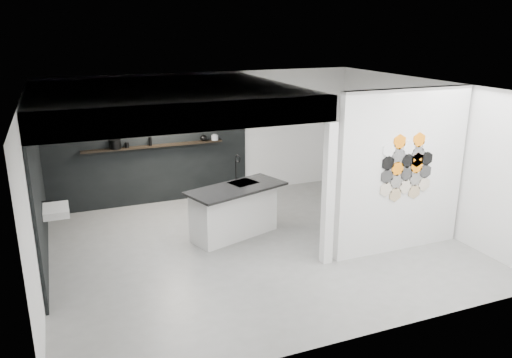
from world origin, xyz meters
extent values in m
cube|color=slate|center=(0.00, 0.00, -0.01)|extent=(7.00, 6.00, 0.01)
cube|color=silver|center=(2.23, -1.00, 1.40)|extent=(2.45, 0.15, 2.80)
cube|color=black|center=(-1.30, 2.97, 1.18)|extent=(4.40, 0.04, 2.35)
cube|color=black|center=(-3.47, 1.00, 1.18)|extent=(0.04, 4.00, 2.35)
cube|color=silver|center=(-1.30, 1.00, 2.55)|extent=(4.40, 4.00, 0.40)
cube|color=silver|center=(0.82, -1.00, 1.18)|extent=(0.16, 0.16, 2.35)
cube|color=silver|center=(-1.30, -0.92, 2.55)|extent=(4.40, 0.16, 0.40)
cube|color=silver|center=(-3.24, 0.80, 0.85)|extent=(0.40, 0.60, 0.12)
cube|color=black|center=(-1.20, 2.87, 1.30)|extent=(3.00, 0.15, 0.04)
cube|color=silver|center=(-0.22, 0.60, 0.46)|extent=(1.72, 1.07, 0.92)
cube|color=black|center=(-0.19, 0.52, 0.95)|extent=(1.99, 1.35, 0.04)
cube|color=black|center=(0.02, 0.74, 0.96)|extent=(0.59, 0.54, 0.02)
cylinder|color=black|center=(-0.05, 0.94, 1.18)|extent=(0.03, 0.03, 0.43)
torus|color=black|center=(-0.03, 0.88, 1.40)|extent=(0.07, 0.15, 0.15)
cylinder|color=black|center=(-2.00, 2.87, 1.41)|extent=(0.29, 0.29, 0.19)
ellipsoid|color=black|center=(-0.11, 2.87, 1.39)|extent=(0.20, 0.20, 0.13)
cylinder|color=gray|center=(0.15, 2.87, 1.37)|extent=(0.17, 0.17, 0.11)
cylinder|color=gray|center=(0.15, 2.87, 1.38)|extent=(0.09, 0.09, 0.13)
cylinder|color=black|center=(-1.28, 2.87, 1.41)|extent=(0.09, 0.09, 0.18)
cylinder|color=black|center=(-1.77, 2.87, 1.37)|extent=(0.12, 0.12, 0.11)
cylinder|color=beige|center=(1.86, -1.09, 1.16)|extent=(0.26, 0.02, 0.26)
cylinder|color=#2D2D2D|center=(1.86, -1.09, 1.39)|extent=(0.26, 0.02, 0.26)
cylinder|color=black|center=(1.86, -1.09, 1.61)|extent=(0.26, 0.02, 0.26)
cylinder|color=white|center=(1.86, -1.09, 1.84)|extent=(0.26, 0.02, 0.26)
cylinder|color=tan|center=(2.06, -1.09, 1.05)|extent=(0.26, 0.02, 0.26)
cylinder|color=#66635E|center=(2.06, -1.09, 1.27)|extent=(0.26, 0.02, 0.26)
cylinder|color=orange|center=(2.06, -1.09, 1.50)|extent=(0.26, 0.02, 0.26)
cylinder|color=black|center=(2.06, -1.09, 1.73)|extent=(0.26, 0.02, 0.26)
cylinder|color=orange|center=(2.06, -1.09, 1.95)|extent=(0.26, 0.02, 0.26)
cylinder|color=beige|center=(2.25, -1.09, 1.16)|extent=(0.26, 0.02, 0.26)
cylinder|color=#2D2D2D|center=(2.25, -1.09, 1.39)|extent=(0.26, 0.02, 0.26)
cylinder|color=black|center=(2.25, -1.09, 1.61)|extent=(0.26, 0.02, 0.26)
cylinder|color=white|center=(2.25, -1.09, 1.84)|extent=(0.26, 0.02, 0.26)
cylinder|color=tan|center=(2.44, -1.09, 1.05)|extent=(0.26, 0.02, 0.26)
cylinder|color=#66635E|center=(2.44, -1.09, 1.27)|extent=(0.26, 0.02, 0.26)
cylinder|color=orange|center=(2.44, -1.09, 1.50)|extent=(0.26, 0.02, 0.26)
cylinder|color=black|center=(2.44, -1.09, 1.73)|extent=(0.26, 0.02, 0.26)
cylinder|color=orange|center=(2.44, -1.09, 1.95)|extent=(0.26, 0.02, 0.26)
cylinder|color=beige|center=(2.64, -1.09, 1.16)|extent=(0.26, 0.02, 0.26)
cylinder|color=#2D2D2D|center=(2.64, -1.09, 1.39)|extent=(0.26, 0.02, 0.26)
cylinder|color=black|center=(2.64, -1.09, 1.61)|extent=(0.26, 0.02, 0.26)
cylinder|color=white|center=(2.64, -1.09, 1.84)|extent=(0.26, 0.02, 0.26)
cylinder|color=orange|center=(2.44, -1.09, 1.61)|extent=(0.26, 0.02, 0.26)
camera|label=1|loc=(-3.07, -7.53, 3.76)|focal=35.00mm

